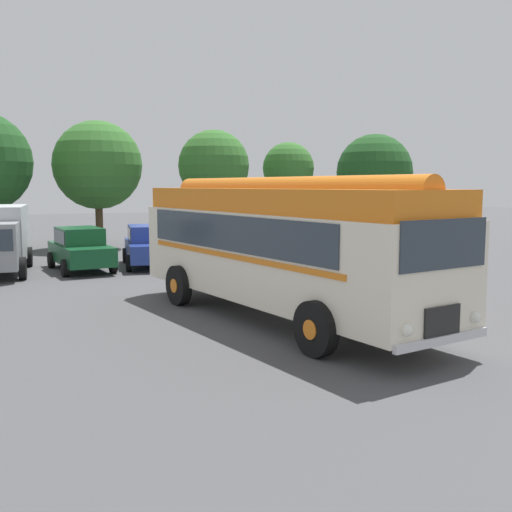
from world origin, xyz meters
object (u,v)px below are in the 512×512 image
(vintage_bus, at_px, (278,243))
(car_far_right, at_px, (280,241))
(car_near_left, at_px, (80,249))
(traffic_cone, at_px, (474,305))
(car_mid_right, at_px, (215,242))
(car_mid_left, at_px, (149,246))

(vintage_bus, bearing_deg, car_far_right, 66.39)
(car_near_left, distance_m, traffic_cone, 14.75)
(car_near_left, height_order, car_mid_right, same)
(vintage_bus, distance_m, traffic_cone, 5.27)
(car_far_right, bearing_deg, car_mid_right, 168.52)
(vintage_bus, distance_m, car_mid_left, 10.91)
(traffic_cone, bearing_deg, car_mid_left, 115.76)
(vintage_bus, distance_m, car_mid_right, 11.49)
(car_near_left, height_order, car_far_right, same)
(vintage_bus, bearing_deg, car_near_left, 109.83)
(car_far_right, bearing_deg, car_mid_left, 179.16)
(vintage_bus, bearing_deg, traffic_cone, -16.63)
(car_far_right, height_order, traffic_cone, car_far_right)
(car_mid_right, height_order, car_far_right, same)
(vintage_bus, xyz_separation_m, traffic_cone, (4.80, -1.43, -1.62))
(car_mid_left, bearing_deg, car_far_right, -0.84)
(car_mid_left, bearing_deg, car_mid_right, 9.13)
(car_mid_left, relative_size, car_mid_right, 0.99)
(car_mid_left, height_order, traffic_cone, car_mid_left)
(car_far_right, distance_m, traffic_cone, 12.17)
(car_near_left, distance_m, car_far_right, 8.49)
(car_mid_left, height_order, car_far_right, same)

